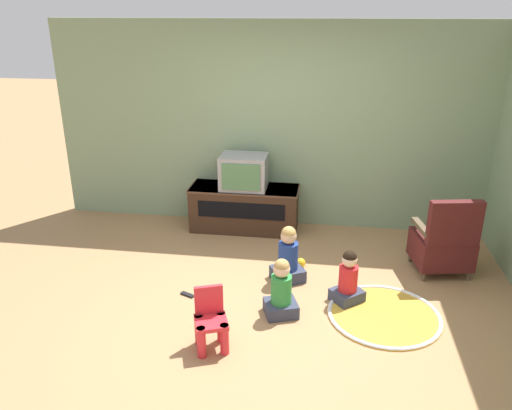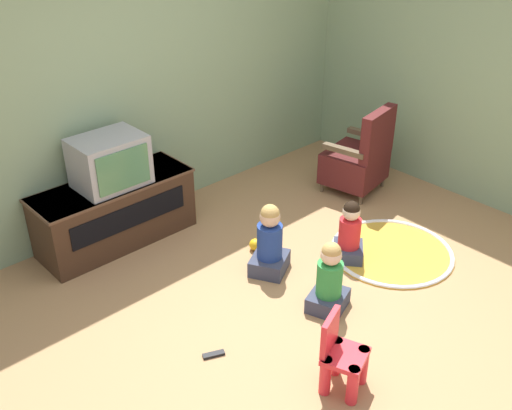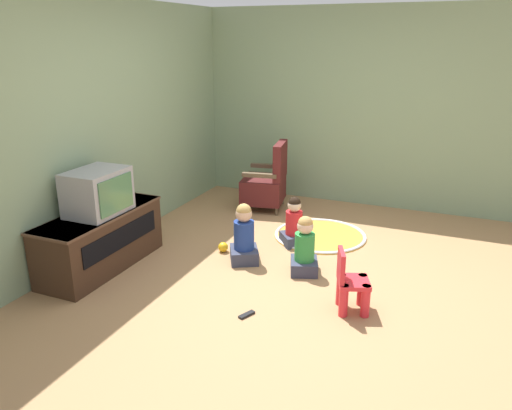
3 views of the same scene
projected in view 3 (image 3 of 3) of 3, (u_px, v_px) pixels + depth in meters
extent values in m
plane|color=#9E754C|center=(294.00, 277.00, 4.73)|extent=(30.00, 30.00, 0.00)
cube|color=gray|center=(84.00, 131.00, 4.91)|extent=(5.55, 0.12, 2.55)
cube|color=gray|center=(389.00, 110.00, 6.34)|extent=(0.12, 5.19, 2.55)
cube|color=#382316|center=(101.00, 240.00, 4.84)|extent=(1.34, 0.50, 0.56)
cube|color=#503626|center=(98.00, 214.00, 4.76)|extent=(1.37, 0.51, 0.02)
cube|color=black|center=(122.00, 238.00, 4.73)|extent=(1.07, 0.01, 0.20)
cube|color=#939399|center=(97.00, 192.00, 4.68)|extent=(0.57, 0.42, 0.42)
cube|color=#47754C|center=(116.00, 195.00, 4.60)|extent=(0.47, 0.02, 0.33)
cylinder|color=brown|center=(251.00, 198.00, 6.87)|extent=(0.04, 0.04, 0.10)
cylinder|color=brown|center=(243.00, 209.00, 6.43)|extent=(0.04, 0.04, 0.10)
cylinder|color=brown|center=(283.00, 200.00, 6.78)|extent=(0.04, 0.04, 0.10)
cylinder|color=brown|center=(276.00, 211.00, 6.34)|extent=(0.04, 0.04, 0.10)
cube|color=#4C1919|center=(263.00, 189.00, 6.54)|extent=(0.65, 0.61, 0.32)
cube|color=#4C1919|center=(280.00, 161.00, 6.37)|extent=(0.54, 0.20, 0.47)
cube|color=brown|center=(267.00, 166.00, 6.68)|extent=(0.15, 0.45, 0.05)
cube|color=brown|center=(259.00, 175.00, 6.23)|extent=(0.15, 0.45, 0.05)
cylinder|color=red|center=(365.00, 301.00, 4.01)|extent=(0.07, 0.07, 0.28)
cylinder|color=red|center=(362.00, 290.00, 4.19)|extent=(0.07, 0.07, 0.28)
cylinder|color=red|center=(343.00, 301.00, 4.02)|extent=(0.07, 0.07, 0.28)
cylinder|color=red|center=(341.00, 289.00, 4.20)|extent=(0.07, 0.07, 0.28)
cube|color=red|center=(354.00, 282.00, 4.07)|extent=(0.33, 0.33, 0.04)
cube|color=red|center=(341.00, 265.00, 4.02)|extent=(0.23, 0.12, 0.26)
cylinder|color=gold|center=(320.00, 236.00, 5.68)|extent=(1.04, 1.04, 0.01)
torus|color=silver|center=(320.00, 235.00, 5.68)|extent=(1.04, 1.04, 0.04)
cube|color=#33384C|center=(294.00, 239.00, 5.45)|extent=(0.37, 0.36, 0.12)
cylinder|color=red|center=(294.00, 223.00, 5.39)|extent=(0.18, 0.18, 0.26)
sphere|color=beige|center=(294.00, 205.00, 5.32)|extent=(0.15, 0.15, 0.15)
sphere|color=black|center=(294.00, 203.00, 5.32)|extent=(0.13, 0.13, 0.13)
cube|color=#33384C|center=(304.00, 266.00, 4.80)|extent=(0.36, 0.34, 0.13)
cylinder|color=#2D8C3F|center=(305.00, 247.00, 4.73)|extent=(0.19, 0.19, 0.27)
sphere|color=beige|center=(305.00, 226.00, 4.67)|extent=(0.15, 0.15, 0.15)
sphere|color=tan|center=(305.00, 224.00, 4.66)|extent=(0.14, 0.14, 0.14)
cube|color=#33384C|center=(244.00, 255.00, 5.04)|extent=(0.40, 0.39, 0.14)
cylinder|color=navy|center=(244.00, 235.00, 4.97)|extent=(0.20, 0.20, 0.29)
sphere|color=#D8AD8C|center=(244.00, 214.00, 4.90)|extent=(0.16, 0.16, 0.16)
sphere|color=tan|center=(244.00, 211.00, 4.89)|extent=(0.15, 0.15, 0.15)
sphere|color=yellow|center=(223.00, 247.00, 5.25)|extent=(0.11, 0.11, 0.11)
cube|color=black|center=(247.00, 315.00, 4.06)|extent=(0.15, 0.10, 0.02)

